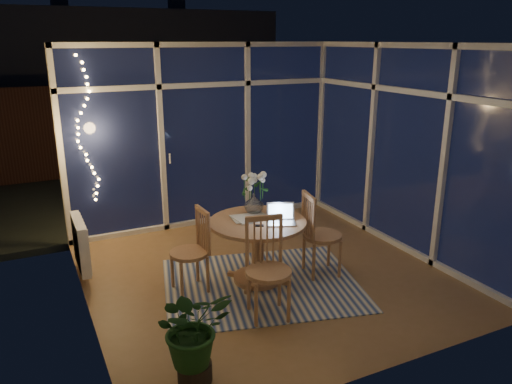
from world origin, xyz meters
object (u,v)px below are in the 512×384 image
chair_right (322,234)px  potted_plant (193,339)px  dining_table (258,251)px  laptop (282,214)px  chair_left (189,251)px  flower_vase (254,204)px  chair_front (268,270)px

chair_right → potted_plant: (-1.96, -1.17, -0.12)m
dining_table → chair_right: bearing=-12.0°
chair_right → laptop: bearing=103.8°
chair_left → flower_vase: 0.92m
chair_front → flower_vase: chair_front is taller
chair_front → flower_vase: 1.07m
chair_left → flower_vase: bearing=95.9°
dining_table → potted_plant: 1.80m
potted_plant → dining_table: bearing=47.7°
flower_vase → potted_plant: bearing=-129.1°
dining_table → potted_plant: potted_plant is taller
chair_right → laptop: (-0.55, -0.03, 0.34)m
laptop → dining_table: bearing=158.7°
laptop → flower_vase: 0.45m
laptop → potted_plant: size_ratio=0.40×
chair_front → laptop: chair_front is taller
laptop → flower_vase: size_ratio=1.43×
chair_left → chair_front: size_ratio=0.92×
chair_right → chair_front: size_ratio=0.99×
chair_front → dining_table: bearing=84.3°
chair_right → flower_vase: chair_right is taller
potted_plant → chair_front: bearing=31.8°
dining_table → chair_front: chair_front is taller
chair_right → chair_front: (-0.99, -0.57, 0.00)m
laptop → flower_vase: (-0.12, 0.43, -0.00)m
chair_left → chair_right: bearing=76.9°
chair_right → dining_table: bearing=88.9°
dining_table → potted_plant: size_ratio=1.41×
dining_table → potted_plant: bearing=-132.3°
dining_table → chair_left: bearing=171.2°
chair_right → laptop: size_ratio=3.36×
chair_right → flower_vase: 0.85m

